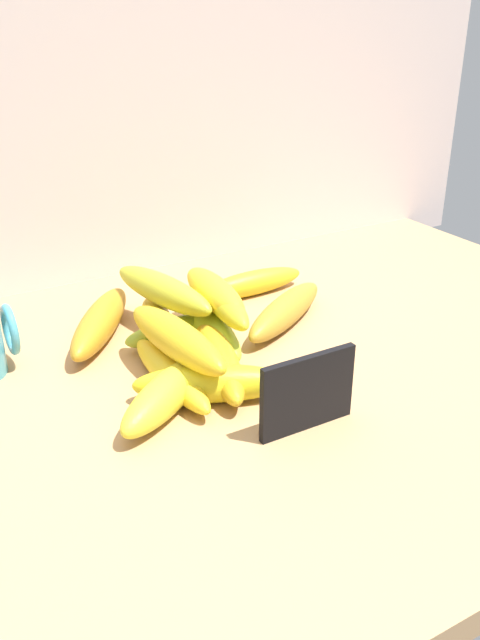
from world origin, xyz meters
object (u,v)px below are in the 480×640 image
object	(u,v)px
banana_6	(171,374)
banana_7	(209,327)
banana_12	(163,290)
banana_8	(285,311)
banana_3	(166,395)
banana_9	(158,323)
chalkboard_sign	(307,395)
banana_13	(215,293)
banana_4	(100,322)
banana_0	(182,329)
banana_11	(223,301)
banana_2	(252,283)
banana_1	(212,384)
banana_10	(176,339)
banana_5	(218,357)

from	to	relation	value
banana_6	banana_7	bearing A→B (deg)	40.84
banana_12	banana_8	bearing A→B (deg)	-23.08
banana_3	banana_9	world-z (taller)	banana_3
chalkboard_sign	banana_13	world-z (taller)	same
banana_3	banana_4	bearing A→B (deg)	90.08
banana_0	banana_11	xyz separation A→B (cm)	(4.30, -3.29, 4.27)
banana_6	banana_2	bearing A→B (deg)	40.21
banana_0	banana_7	xyz separation A→B (cm)	(3.06, -1.89, 0.37)
banana_8	banana_12	bearing A→B (deg)	156.92
banana_2	banana_9	size ratio (longest dim) A/B	1.07
banana_2	banana_6	distance (cm)	28.62
banana_2	banana_6	size ratio (longest dim) A/B	0.94
banana_11	banana_1	bearing A→B (deg)	-123.83
banana_2	banana_11	distance (cm)	17.22
banana_6	banana_7	xyz separation A→B (cm)	(9.05, 7.82, 0.41)
chalkboard_sign	banana_10	distance (cm)	16.89
banana_3	banana_11	size ratio (longest dim) A/B	1.00
chalkboard_sign	banana_3	size ratio (longest dim) A/B	0.68
banana_1	banana_2	world-z (taller)	banana_1
banana_13	banana_10	bearing A→B (deg)	-139.22
banana_0	banana_6	world-z (taller)	same
banana_12	chalkboard_sign	bearing A→B (deg)	-83.04
banana_10	banana_1	bearing A→B (deg)	-74.58
banana_2	banana_12	distance (cm)	17.66
banana_4	banana_13	distance (cm)	15.63
banana_3	banana_5	distance (cm)	10.05
banana_6	banana_10	world-z (taller)	banana_10
chalkboard_sign	banana_8	distance (cm)	24.55
banana_6	banana_9	xyz separation A→B (cm)	(3.89, 12.55, 0.23)
banana_7	banana_8	bearing A→B (deg)	-2.71
banana_5	banana_13	size ratio (longest dim) A/B	1.31
banana_2	banana_8	world-z (taller)	banana_8
banana_4	banana_8	bearing A→B (deg)	-21.25
banana_6	banana_8	distance (cm)	21.70
banana_5	banana_10	bearing A→B (deg)	174.23
banana_11	banana_12	bearing A→B (deg)	124.10
banana_12	banana_1	bearing A→B (deg)	-97.97
banana_3	banana_12	size ratio (longest dim) A/B	0.85
banana_5	banana_1	bearing A→B (deg)	-125.01
banana_1	banana_2	distance (cm)	30.10
banana_2	banana_5	distance (cm)	23.96
banana_10	banana_8	bearing A→B (deg)	18.76
banana_1	banana_2	xyz separation A→B (cm)	(19.09, 23.27, -0.29)
banana_7	banana_9	xyz separation A→B (cm)	(-5.16, 4.73, -0.17)
banana_7	banana_9	size ratio (longest dim) A/B	1.18
banana_1	banana_13	distance (cm)	15.95
banana_4	banana_11	size ratio (longest dim) A/B	1.24
banana_3	banana_11	world-z (taller)	banana_11
banana_1	banana_5	xyz separation A→B (cm)	(3.53, 5.05, -0.06)
chalkboard_sign	banana_9	xyz separation A→B (cm)	(-4.88, 26.80, -1.89)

